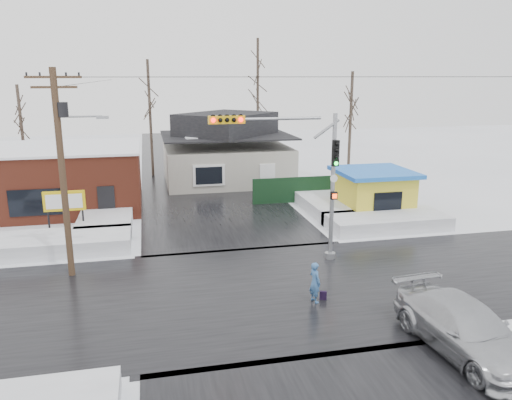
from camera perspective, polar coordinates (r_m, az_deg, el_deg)
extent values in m
plane|color=white|center=(20.96, 0.96, -10.36)|extent=(120.00, 120.00, 0.00)
cube|color=black|center=(20.96, 0.96, -10.34)|extent=(10.00, 120.00, 0.02)
cube|color=black|center=(20.96, 0.96, -10.34)|extent=(120.00, 10.00, 0.02)
cube|color=white|center=(27.24, -21.50, -4.62)|extent=(7.00, 3.00, 0.80)
cube|color=white|center=(30.04, 14.71, -2.39)|extent=(7.00, 3.00, 0.80)
cube|color=white|center=(31.76, -16.61, -1.63)|extent=(3.00, 8.00, 0.80)
cube|color=white|center=(33.67, 7.84, -0.29)|extent=(3.00, 8.00, 0.80)
cylinder|color=gray|center=(23.73, 8.74, 1.32)|extent=(0.20, 0.20, 7.00)
cylinder|color=gray|center=(24.67, 8.45, -6.29)|extent=(0.50, 0.50, 0.30)
cylinder|color=gray|center=(22.32, 1.76, 9.26)|extent=(4.60, 0.14, 0.14)
cube|color=gold|center=(21.92, -3.38, 9.15)|extent=(1.60, 0.28, 0.35)
sphere|color=#FF0C0C|center=(21.67, -4.90, 9.07)|extent=(0.20, 0.20, 0.20)
sphere|color=#FF0C0C|center=(21.86, -1.74, 9.16)|extent=(0.20, 0.20, 0.20)
cube|color=black|center=(23.23, 9.07, 5.30)|extent=(0.30, 0.22, 1.20)
sphere|color=#0CE533|center=(23.18, 9.16, 4.15)|extent=(0.18, 0.18, 0.18)
cube|color=black|center=(23.61, 8.89, 0.50)|extent=(0.30, 0.20, 0.35)
cylinder|color=#382619|center=(22.73, -21.22, 2.54)|extent=(0.28, 0.28, 9.00)
cube|color=#382619|center=(22.34, -22.17, 12.89)|extent=(2.20, 0.10, 0.10)
cube|color=#382619|center=(22.35, -22.08, 11.87)|extent=(1.80, 0.10, 0.10)
cylinder|color=black|center=(22.35, -21.22, 9.62)|extent=(0.44, 0.44, 0.60)
cylinder|color=gray|center=(22.28, -19.49, 8.98)|extent=(1.80, 0.08, 0.08)
cube|color=gray|center=(22.20, -17.14, 9.01)|extent=(0.50, 0.22, 0.12)
cube|color=maroon|center=(35.80, -22.77, 2.22)|extent=(12.00, 8.00, 4.00)
cube|color=white|center=(35.48, -23.08, 5.46)|extent=(12.20, 8.20, 0.15)
cube|color=black|center=(32.07, -23.88, -0.27)|extent=(3.00, 0.08, 1.60)
cube|color=black|center=(31.57, -16.70, -0.42)|extent=(1.00, 0.08, 2.20)
cylinder|color=black|center=(29.62, -22.59, -2.25)|extent=(0.10, 0.10, 1.80)
cylinder|color=black|center=(29.34, -19.14, -2.09)|extent=(0.10, 0.10, 1.80)
cube|color=gold|center=(29.20, -21.06, -0.10)|extent=(2.20, 0.18, 1.10)
cube|color=white|center=(29.09, -21.09, -0.15)|extent=(1.90, 0.02, 0.80)
cube|color=#B0AD9F|center=(41.69, -3.37, 4.13)|extent=(10.00, 8.00, 3.00)
cube|color=black|center=(41.35, -3.42, 7.41)|extent=(10.40, 8.40, 0.12)
pyramid|color=black|center=(41.25, -3.44, 8.73)|extent=(9.00, 7.00, 1.80)
cube|color=maroon|center=(42.83, 0.63, 9.01)|extent=(0.70, 0.70, 1.40)
cube|color=white|center=(37.49, -5.40, 2.81)|extent=(2.40, 0.12, 1.60)
cube|color=yellow|center=(32.63, 13.23, 0.63)|extent=(4.00, 4.00, 2.60)
cube|color=blue|center=(32.33, 13.37, 3.13)|extent=(4.60, 4.60, 0.25)
cube|color=black|center=(30.87, 14.84, -0.23)|extent=(1.80, 0.06, 1.20)
cube|color=black|center=(35.22, 5.99, 1.24)|extent=(8.00, 0.12, 1.80)
cylinder|color=#332821|center=(44.71, -11.98, 9.05)|extent=(0.24, 0.24, 10.00)
cylinder|color=#332821|center=(47.79, 0.20, 10.85)|extent=(0.24, 0.24, 12.00)
cylinder|color=#332821|center=(42.13, 10.71, 8.14)|extent=(0.24, 0.24, 9.00)
cylinder|color=#332821|center=(43.87, -25.13, 6.63)|extent=(0.24, 0.24, 8.00)
imported|color=#3966A0|center=(19.84, 6.75, -9.36)|extent=(0.53, 0.68, 1.63)
imported|color=#B5B7BC|center=(17.75, 22.72, -13.37)|extent=(2.79, 5.78, 1.62)
cube|color=black|center=(20.30, 7.68, -10.80)|extent=(0.30, 0.22, 0.35)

